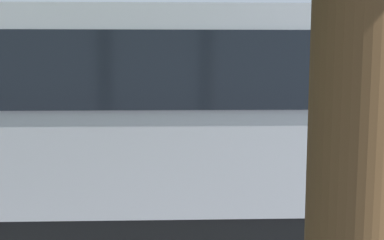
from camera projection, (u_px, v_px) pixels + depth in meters
The scene contains 11 objects.
ground_plane at pixel (247, 162), 11.91m from camera, with size 80.00×80.00×0.00m, color #424247.
tour_bus at pixel (188, 118), 7.29m from camera, with size 9.66×2.59×3.25m.
spectator_far_left at pixel (260, 129), 10.11m from camera, with size 0.57×0.33×1.78m.
spectator_left at pixel (202, 129), 10.36m from camera, with size 0.58×0.36×1.74m.
spectator_centre at pixel (146, 128), 10.29m from camera, with size 0.58×0.36×1.78m.
parked_motorcycle_silver at pixel (278, 162), 9.56m from camera, with size 2.05×0.58×0.99m.
stunt_motorcycle at pixel (182, 114), 13.40m from camera, with size 1.98×0.68×1.76m.
traffic_cone at pixel (248, 142), 12.92m from camera, with size 0.34×0.34×0.63m.
bay_line_b at pixel (299, 152), 13.16m from camera, with size 0.25×4.71×0.01m.
bay_line_c at pixel (210, 152), 13.07m from camera, with size 0.24×4.65×0.01m.
bay_line_d at pixel (119, 153), 12.99m from camera, with size 0.22×3.80×0.01m.
Camera 1 is at (1.80, 11.63, 2.53)m, focal length 44.07 mm.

